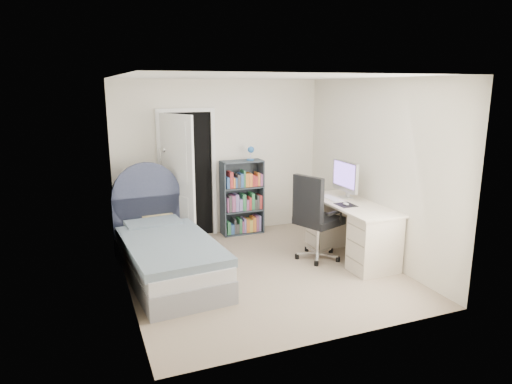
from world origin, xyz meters
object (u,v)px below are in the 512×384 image
object	(u,v)px
bed	(166,253)
floor_lamp	(164,204)
office_chair	(314,214)
desk	(350,227)
nightstand	(155,220)
bookcase	(243,200)

from	to	relation	value
bed	floor_lamp	bearing A→B (deg)	80.27
bed	office_chair	bearing A→B (deg)	-6.25
desk	nightstand	bearing A→B (deg)	150.86
office_chair	nightstand	bearing A→B (deg)	145.91
nightstand	bookcase	size ratio (longest dim) A/B	0.45
bed	office_chair	xyz separation A→B (m)	(2.02, -0.22, 0.37)
floor_lamp	bookcase	distance (m)	1.28
bed	bookcase	world-z (taller)	bookcase
floor_lamp	office_chair	distance (m)	2.37
bed	nightstand	xyz separation A→B (m)	(0.05, 1.11, 0.12)
office_chair	floor_lamp	bearing A→B (deg)	138.95
desk	bookcase	bearing A→B (deg)	124.08
bed	office_chair	size ratio (longest dim) A/B	1.84
floor_lamp	desk	size ratio (longest dim) A/B	0.92
floor_lamp	office_chair	bearing A→B (deg)	-41.05
nightstand	floor_lamp	bearing A→B (deg)	50.57
desk	office_chair	distance (m)	0.60
bed	desk	world-z (taller)	bed
bed	office_chair	world-z (taller)	bed
floor_lamp	bookcase	world-z (taller)	floor_lamp
bed	desk	size ratio (longest dim) A/B	1.38
bookcase	nightstand	bearing A→B (deg)	-173.67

